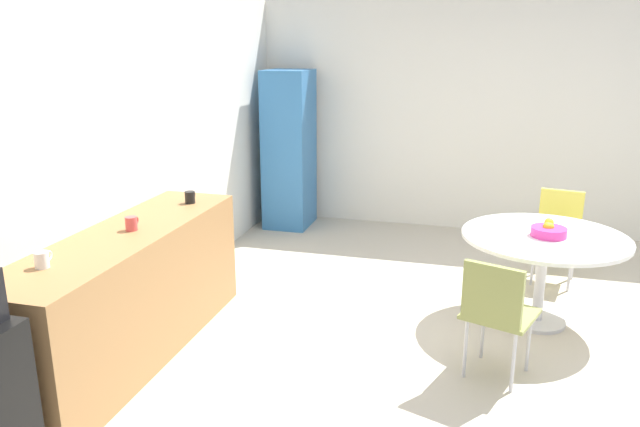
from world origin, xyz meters
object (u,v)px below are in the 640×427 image
at_px(locker_cabinet, 289,150).
at_px(chair_olive, 496,307).
at_px(fruit_bowl, 549,230).
at_px(round_table, 544,249).
at_px(chair_yellow, 558,225).
at_px(mug_green, 190,197).
at_px(mug_red, 42,260).
at_px(mug_white, 132,223).

distance_m(locker_cabinet, chair_olive, 3.83).
xyz_separation_m(locker_cabinet, fruit_bowl, (-2.05, -2.72, -0.14)).
distance_m(round_table, chair_yellow, 1.04).
relative_size(locker_cabinet, mug_green, 14.17).
height_order(mug_green, mug_red, same).
bearing_deg(chair_olive, chair_yellow, -15.78).
bearing_deg(chair_yellow, chair_olive, 164.22).
distance_m(chair_olive, mug_red, 2.74).
distance_m(fruit_bowl, mug_red, 3.49).
distance_m(fruit_bowl, mug_white, 3.04).
relative_size(mug_white, mug_green, 1.00).
height_order(locker_cabinet, mug_red, locker_cabinet).
bearing_deg(mug_white, fruit_bowl, -67.11).
bearing_deg(locker_cabinet, fruit_bowl, -127.01).
bearing_deg(mug_green, mug_red, 174.24).
distance_m(locker_cabinet, chair_yellow, 3.10).
bearing_deg(mug_green, chair_yellow, -63.61).
distance_m(round_table, mug_red, 3.50).
bearing_deg(locker_cabinet, round_table, -126.94).
height_order(chair_yellow, mug_red, mug_red).
xyz_separation_m(locker_cabinet, round_table, (-2.03, -2.70, -0.30)).
bearing_deg(mug_red, round_table, -55.67).
xyz_separation_m(round_table, chair_olive, (-0.98, 0.35, -0.09)).
xyz_separation_m(chair_yellow, mug_green, (-1.46, 2.93, 0.43)).
relative_size(round_table, chair_olive, 1.49).
xyz_separation_m(locker_cabinet, mug_white, (-3.23, 0.08, 0.03)).
height_order(fruit_bowl, mug_white, mug_white).
bearing_deg(mug_white, mug_red, 172.57).
bearing_deg(round_table, mug_white, 113.39).
xyz_separation_m(chair_yellow, fruit_bowl, (-1.03, 0.19, 0.25)).
bearing_deg(fruit_bowl, chair_yellow, -10.56).
height_order(fruit_bowl, mug_green, mug_green).
bearing_deg(fruit_bowl, chair_olive, 158.85).
xyz_separation_m(mug_white, mug_red, (-0.76, 0.10, 0.00)).
xyz_separation_m(round_table, mug_green, (-0.44, 2.72, 0.34)).
distance_m(mug_white, mug_green, 0.76).
xyz_separation_m(round_table, fruit_bowl, (-0.02, -0.02, 0.16)).
distance_m(round_table, chair_olive, 1.04).
relative_size(round_table, mug_white, 9.59).
bearing_deg(locker_cabinet, chair_yellow, -109.20).
bearing_deg(mug_green, round_table, -80.80).
bearing_deg(mug_red, mug_green, -5.76).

